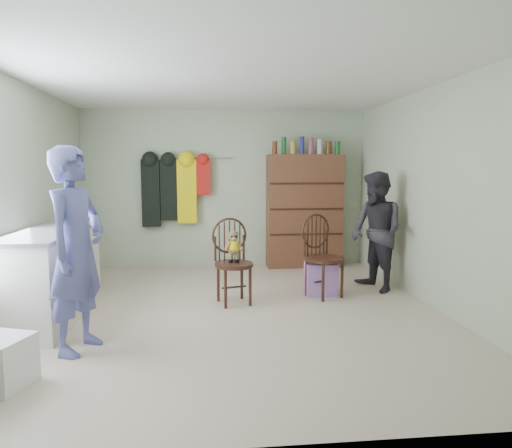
{
  "coord_description": "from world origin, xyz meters",
  "views": [
    {
      "loc": [
        -0.28,
        -4.89,
        1.56
      ],
      "look_at": [
        0.25,
        0.2,
        0.95
      ],
      "focal_mm": 32.0,
      "sensor_mm": 36.0,
      "label": 1
    }
  ],
  "objects": [
    {
      "name": "ground_plane",
      "position": [
        0.0,
        0.0,
        0.0
      ],
      "size": [
        5.0,
        5.0,
        0.0
      ],
      "primitive_type": "plane",
      "color": "beige",
      "rests_on": "ground"
    },
    {
      "name": "room_walls",
      "position": [
        0.0,
        0.53,
        1.58
      ],
      "size": [
        5.0,
        5.0,
        5.0
      ],
      "color": "#B8C5A5",
      "rests_on": "ground"
    },
    {
      "name": "counter",
      "position": [
        -1.95,
        0.0,
        0.47
      ],
      "size": [
        0.64,
        1.86,
        0.94
      ],
      "color": "silver",
      "rests_on": "ground"
    },
    {
      "name": "plastic_tub",
      "position": [
        -1.79,
        -1.57,
        0.18
      ],
      "size": [
        0.48,
        0.47,
        0.36
      ],
      "primitive_type": "cube",
      "rotation": [
        0.0,
        0.0,
        -0.32
      ],
      "color": "white",
      "rests_on": "ground"
    },
    {
      "name": "chair_front",
      "position": [
        -0.01,
        0.36,
        0.57
      ],
      "size": [
        0.54,
        0.54,
        1.0
      ],
      "rotation": [
        0.0,
        0.0,
        0.25
      ],
      "color": "#381C13",
      "rests_on": "ground"
    },
    {
      "name": "chair_far",
      "position": [
        1.1,
        0.54,
        0.55
      ],
      "size": [
        0.61,
        0.61,
        1.02
      ],
      "rotation": [
        0.0,
        0.0,
        0.46
      ],
      "color": "#381C13",
      "rests_on": "ground"
    },
    {
      "name": "striped_bag",
      "position": [
        1.11,
        0.6,
        0.2
      ],
      "size": [
        0.39,
        0.31,
        0.4
      ],
      "primitive_type": "cube",
      "rotation": [
        0.0,
        0.0,
        -0.04
      ],
      "color": "pink",
      "rests_on": "ground"
    },
    {
      "name": "person_left",
      "position": [
        -1.4,
        -0.93,
        0.88
      ],
      "size": [
        0.6,
        0.74,
        1.76
      ],
      "primitive_type": "imported",
      "rotation": [
        0.0,
        0.0,
        1.24
      ],
      "color": "#535698",
      "rests_on": "ground"
    },
    {
      "name": "person_right",
      "position": [
        1.86,
        0.73,
        0.77
      ],
      "size": [
        0.76,
        0.88,
        1.54
      ],
      "primitive_type": "imported",
      "rotation": [
        0.0,
        0.0,
        -1.3
      ],
      "color": "#2D2B33",
      "rests_on": "ground"
    },
    {
      "name": "dresser",
      "position": [
        1.25,
        2.3,
        0.92
      ],
      "size": [
        1.2,
        0.39,
        2.08
      ],
      "color": "brown",
      "rests_on": "ground"
    },
    {
      "name": "coat_rack",
      "position": [
        -0.83,
        2.38,
        1.25
      ],
      "size": [
        1.42,
        0.12,
        1.09
      ],
      "color": "#99999E",
      "rests_on": "ground"
    }
  ]
}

